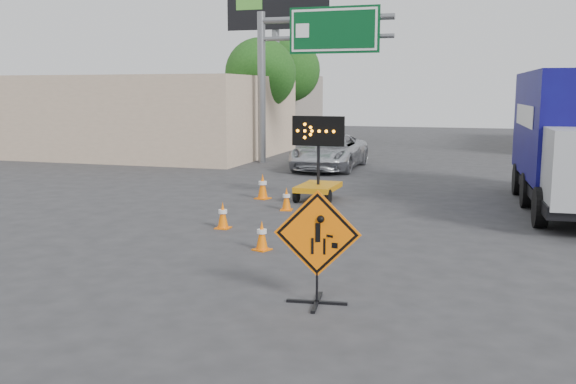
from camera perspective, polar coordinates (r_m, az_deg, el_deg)
The scene contains 15 objects.
ground at distance 11.05m, azimuth -2.16°, elevation -8.35°, with size 100.00×100.00×0.00m, color #2D2D30.
storefront_left_near at distance 34.72m, azimuth -13.00°, elevation 6.63°, with size 14.00×10.00×4.00m, color #CCAF93.
storefront_left_far at distance 47.70m, azimuth -5.48°, elevation 7.64°, with size 12.00×10.00×4.40m, color gray.
highway_gantry at distance 29.06m, azimuth 1.52°, elevation 12.49°, with size 6.18×0.38×6.90m.
billboard at distance 37.95m, azimuth -0.95°, elevation 15.13°, with size 6.10×0.54×9.85m.
tree_left_near at distance 33.97m, azimuth -2.47°, elevation 10.45°, with size 3.71×3.71×6.03m.
tree_left_far at distance 41.88m, azimuth 0.01°, elevation 10.77°, with size 4.10×4.10×6.66m.
construction_sign at distance 9.92m, azimuth 2.62°, elevation -4.68°, with size 1.35×0.96×1.80m.
arrow_board at distance 19.44m, azimuth 2.71°, elevation 0.96°, with size 1.61×1.81×2.55m.
pickup_truck at distance 27.27m, azimuth 3.73°, elevation 3.60°, with size 2.45×5.32×1.48m, color silver.
box_truck at distance 19.43m, azimuth 24.06°, elevation 3.62°, with size 2.96×8.20×3.83m.
cone_a at distance 13.39m, azimuth -2.34°, elevation -3.87°, with size 0.41×0.41×0.63m.
cone_b at distance 15.55m, azimuth -5.82°, elevation -2.06°, with size 0.34×0.34×0.65m.
cone_c at distance 17.82m, azimuth -0.14°, elevation -0.61°, with size 0.38×0.38×0.64m.
cone_d at distance 19.70m, azimuth -2.27°, elevation 0.51°, with size 0.49×0.49×0.78m.
Camera 1 is at (3.56, -9.93, 3.29)m, focal length 40.00 mm.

